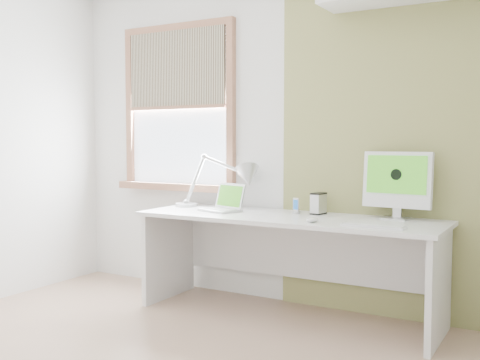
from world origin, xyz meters
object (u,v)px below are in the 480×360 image
Objects in this scene: desk_lamp at (236,180)px; imac at (397,181)px; desk at (291,242)px; external_drive at (318,204)px; laptop at (224,204)px.

imac is (1.27, 0.00, 0.03)m from desk_lamp.
desk is 0.34m from external_drive.
external_drive is 0.33× the size of imac.
desk_lamp is 0.73m from external_drive.
desk_lamp is at bearing 178.09° from external_drive.
desk_lamp reaches higher than desk.
desk_lamp is at bearing -179.81° from imac.
imac reaches higher than laptop.
imac is (1.26, 0.20, 0.21)m from laptop.
desk is at bearing -137.45° from external_drive.
laptop is at bearing -166.20° from external_drive.
desk is 0.72m from desk_lamp.
desk is at bearing 3.11° from laptop.
laptop is 0.75× the size of imac.
desk_lamp is 0.26m from laptop.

